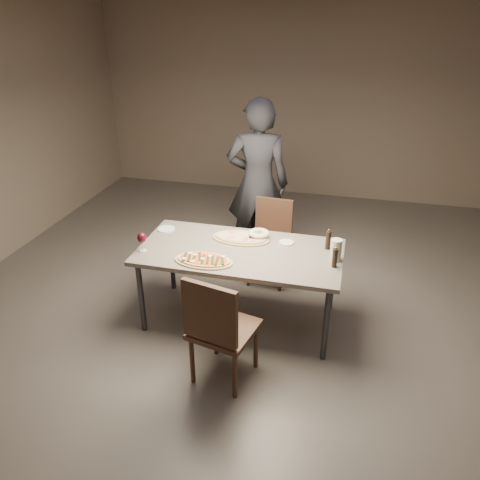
% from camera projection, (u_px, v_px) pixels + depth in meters
% --- Properties ---
extents(room, '(7.00, 7.00, 7.00)m').
position_uv_depth(room, '(240.00, 181.00, 3.86)').
color(room, '#59524C').
rests_on(room, ground).
extents(dining_table, '(1.80, 0.90, 0.75)m').
position_uv_depth(dining_table, '(240.00, 256.00, 4.17)').
color(dining_table, '#71675D').
rests_on(dining_table, ground).
extents(zucchini_pizza, '(0.51, 0.28, 0.05)m').
position_uv_depth(zucchini_pizza, '(204.00, 260.00, 3.95)').
color(zucchini_pizza, tan).
rests_on(zucchini_pizza, dining_table).
extents(ham_pizza, '(0.54, 0.30, 0.04)m').
position_uv_depth(ham_pizza, '(241.00, 238.00, 4.33)').
color(ham_pizza, tan).
rests_on(ham_pizza, dining_table).
extents(bread_basket, '(0.19, 0.19, 0.07)m').
position_uv_depth(bread_basket, '(259.00, 234.00, 4.34)').
color(bread_basket, beige).
rests_on(bread_basket, dining_table).
extents(oil_dish, '(0.13, 0.13, 0.02)m').
position_uv_depth(oil_dish, '(286.00, 243.00, 4.26)').
color(oil_dish, white).
rests_on(oil_dish, dining_table).
extents(pepper_mill_left, '(0.05, 0.05, 0.19)m').
position_uv_depth(pepper_mill_left, '(328.00, 240.00, 4.13)').
color(pepper_mill_left, black).
rests_on(pepper_mill_left, dining_table).
extents(pepper_mill_right, '(0.05, 0.05, 0.19)m').
position_uv_depth(pepper_mill_right, '(335.00, 258.00, 3.84)').
color(pepper_mill_right, black).
rests_on(pepper_mill_right, dining_table).
extents(carafe, '(0.09, 0.09, 0.20)m').
position_uv_depth(carafe, '(336.00, 250.00, 3.94)').
color(carafe, silver).
rests_on(carafe, dining_table).
extents(wine_glass, '(0.08, 0.08, 0.18)m').
position_uv_depth(wine_glass, '(142.00, 238.00, 4.08)').
color(wine_glass, silver).
rests_on(wine_glass, dining_table).
extents(side_plate, '(0.17, 0.17, 0.01)m').
position_uv_depth(side_plate, '(166.00, 229.00, 4.52)').
color(side_plate, white).
rests_on(side_plate, dining_table).
extents(chair_near, '(0.55, 0.55, 0.97)m').
position_uv_depth(chair_near, '(218.00, 326.00, 3.51)').
color(chair_near, '#41281B').
rests_on(chair_near, ground).
extents(chair_far, '(0.44, 0.44, 0.88)m').
position_uv_depth(chair_far, '(271.00, 236.00, 4.97)').
color(chair_far, '#41281B').
rests_on(chair_far, ground).
extents(diner, '(0.74, 0.54, 1.88)m').
position_uv_depth(diner, '(258.00, 184.00, 5.14)').
color(diner, black).
rests_on(diner, ground).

